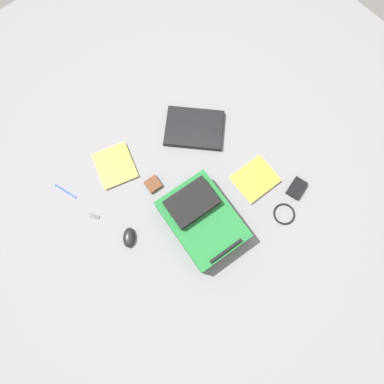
# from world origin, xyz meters

# --- Properties ---
(ground_plane) EXTENTS (3.57, 3.57, 0.00)m
(ground_plane) POSITION_xyz_m (0.00, 0.00, 0.00)
(ground_plane) COLOR slate
(backpack) EXTENTS (0.36, 0.46, 0.18)m
(backpack) POSITION_xyz_m (0.04, 0.20, 0.08)
(backpack) COLOR #1E662D
(backpack) RESTS_ON ground_plane
(laptop) EXTENTS (0.42, 0.42, 0.03)m
(laptop) POSITION_xyz_m (-0.30, -0.25, 0.02)
(laptop) COLOR black
(laptop) RESTS_ON ground_plane
(book_comic) EXTENTS (0.24, 0.21, 0.02)m
(book_comic) POSITION_xyz_m (-0.36, 0.22, 0.01)
(book_comic) COLOR silver
(book_comic) RESTS_ON ground_plane
(book_manual) EXTENTS (0.26, 0.28, 0.02)m
(book_manual) POSITION_xyz_m (0.20, -0.37, 0.01)
(book_manual) COLOR silver
(book_manual) RESTS_ON ground_plane
(computer_mouse) EXTENTS (0.12, 0.12, 0.03)m
(computer_mouse) POSITION_xyz_m (0.39, 0.01, 0.02)
(computer_mouse) COLOR black
(computer_mouse) RESTS_ON ground_plane
(cable_coil) EXTENTS (0.12, 0.12, 0.01)m
(cable_coil) POSITION_xyz_m (-0.34, 0.47, 0.01)
(cable_coil) COLOR black
(cable_coil) RESTS_ON ground_plane
(power_brick) EXTENTS (0.13, 0.10, 0.03)m
(power_brick) POSITION_xyz_m (-0.50, 0.41, 0.02)
(power_brick) COLOR black
(power_brick) RESTS_ON ground_plane
(pen_black) EXTENTS (0.06, 0.14, 0.01)m
(pen_black) POSITION_xyz_m (0.51, -0.43, 0.00)
(pen_black) COLOR #1933B2
(pen_black) RESTS_ON ground_plane
(earbud_pouch) EXTENTS (0.09, 0.09, 0.02)m
(earbud_pouch) POSITION_xyz_m (0.10, -0.14, 0.01)
(earbud_pouch) COLOR #59331E
(earbud_pouch) RESTS_ON ground_plane
(usb_stick) EXTENTS (0.05, 0.06, 0.01)m
(usb_stick) POSITION_xyz_m (0.47, -0.21, 0.00)
(usb_stick) COLOR black
(usb_stick) RESTS_ON ground_plane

